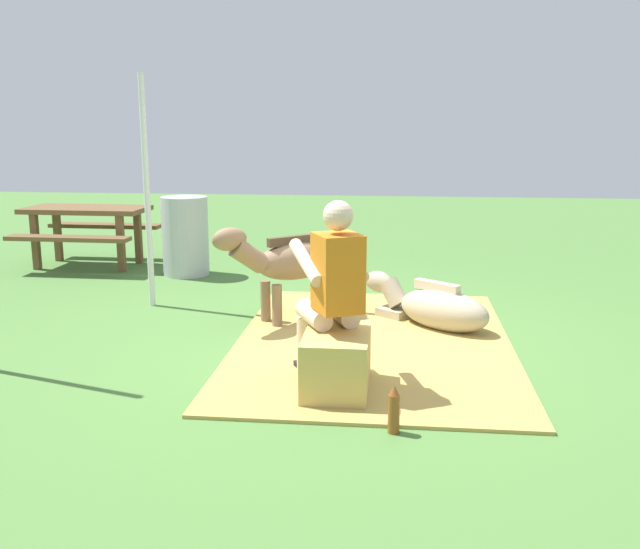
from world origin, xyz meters
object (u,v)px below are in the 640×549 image
pony_standing (289,262)px  soda_bottle (394,410)px  hay_bale (337,363)px  tent_pole_right (147,193)px  water_barrel (185,236)px  picnic_bench (87,221)px  person_seated (332,286)px  pony_lying (434,307)px

pony_standing → soda_bottle: pony_standing is taller
hay_bale → tent_pole_right: (2.10, 2.03, 0.91)m
soda_bottle → pony_standing: bearing=23.1°
water_barrel → soda_bottle: bearing=-149.0°
soda_bottle → water_barrel: bearing=31.0°
pony_standing → picnic_bench: size_ratio=0.73×
person_seated → pony_lying: size_ratio=1.06×
hay_bale → tent_pole_right: 3.06m
pony_lying → soda_bottle: pony_lying is taller
hay_bale → person_seated: 0.52m
pony_standing → pony_lying: (-0.04, -1.30, -0.37)m
person_seated → water_barrel: (3.41, 2.06, -0.24)m
water_barrel → picnic_bench: bearing=75.1°
hay_bale → soda_bottle: 0.72m
pony_standing → tent_pole_right: bearing=72.8°
soda_bottle → picnic_bench: picnic_bench is taller
pony_lying → hay_bale: bearing=155.7°
pony_lying → pony_standing: bearing=88.3°
soda_bottle → water_barrel: water_barrel is taller
soda_bottle → picnic_bench: (4.52, 3.88, 0.43)m
pony_standing → soda_bottle: 2.49m
pony_standing → tent_pole_right: 1.62m
hay_bale → water_barrel: water_barrel is taller
hay_bale → water_barrel: 4.14m
tent_pole_right → water_barrel: bearing=3.4°
picnic_bench → hay_bale: bearing=-138.4°
water_barrel → person_seated: bearing=-148.8°
person_seated → tent_pole_right: (1.96, 1.98, 0.42)m
person_seated → picnic_bench: size_ratio=0.85×
person_seated → soda_bottle: bearing=-149.7°
pony_standing → pony_lying: size_ratio=0.91×
water_barrel → tent_pole_right: tent_pole_right is taller
soda_bottle → picnic_bench: size_ratio=0.20×
pony_lying → picnic_bench: (2.31, 4.22, 0.39)m
pony_standing → tent_pole_right: size_ratio=0.49×
pony_lying → picnic_bench: bearing=61.3°
pony_lying → person_seated: bearing=152.0°
person_seated → pony_lying: 1.74m
soda_bottle → tent_pole_right: bearing=41.8°
picnic_bench → tent_pole_right: bearing=-141.2°
soda_bottle → hay_bale: bearing=33.0°
pony_standing → pony_lying: bearing=-91.7°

